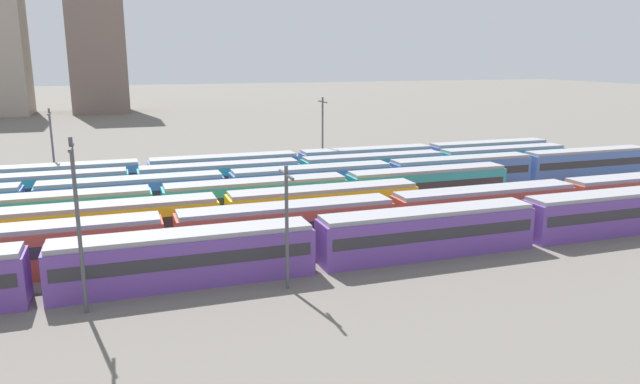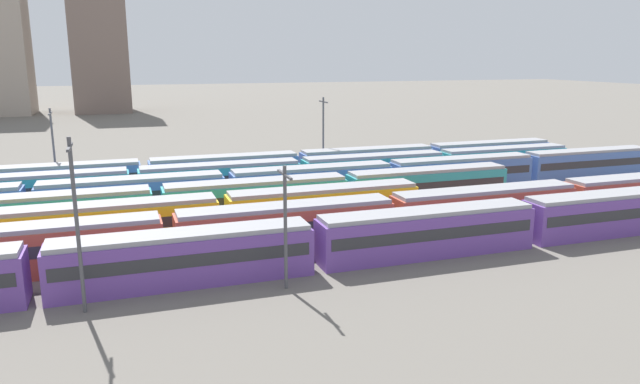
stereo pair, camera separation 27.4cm
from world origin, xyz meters
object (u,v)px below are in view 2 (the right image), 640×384
(train_track_3, at_px, (257,198))
(catenary_pole_1, at_px, (53,146))
(train_track_6, at_px, (299,166))
(train_track_0, at_px, (314,244))
(train_track_2, at_px, (108,224))
(train_track_5, at_px, (300,174))
(catenary_pole_2, at_px, (285,221))
(train_track_4, at_px, (312,183))
(catenary_pole_3, at_px, (323,132))
(train_track_1, at_px, (391,216))
(catenary_pole_0, at_px, (76,218))

(train_track_3, relative_size, catenary_pole_1, 5.73)
(train_track_3, height_order, train_track_6, same)
(train_track_0, distance_m, train_track_2, 17.86)
(train_track_0, bearing_deg, train_track_5, 75.23)
(train_track_2, distance_m, catenary_pole_2, 18.00)
(train_track_2, bearing_deg, train_track_4, 26.16)
(train_track_3, xyz_separation_m, train_track_5, (7.66, 10.40, 0.00))
(train_track_2, xyz_separation_m, catenary_pole_1, (-5.99, 24.09, 3.51))
(catenary_pole_3, bearing_deg, train_track_3, -125.85)
(train_track_6, height_order, catenary_pole_2, catenary_pole_2)
(train_track_1, distance_m, train_track_4, 15.75)
(train_track_2, height_order, train_track_4, same)
(train_track_0, distance_m, catenary_pole_1, 40.28)
(train_track_1, relative_size, catenary_pole_1, 7.68)
(train_track_3, bearing_deg, train_track_1, -47.23)
(train_track_3, relative_size, train_track_5, 0.75)
(train_track_5, height_order, catenary_pole_0, catenary_pole_0)
(catenary_pole_2, bearing_deg, train_track_4, 68.00)
(train_track_5, bearing_deg, catenary_pole_3, 54.84)
(train_track_0, bearing_deg, train_track_4, 72.27)
(train_track_2, bearing_deg, train_track_5, 36.12)
(train_track_1, distance_m, catenary_pole_2, 14.78)
(train_track_2, relative_size, train_track_4, 0.60)
(train_track_4, xyz_separation_m, catenary_pole_2, (-9.68, -23.95, 2.88))
(train_track_1, height_order, train_track_4, same)
(train_track_2, bearing_deg, train_track_6, 42.43)
(train_track_0, bearing_deg, train_track_2, 144.39)
(train_track_6, bearing_deg, train_track_0, -104.79)
(train_track_1, bearing_deg, catenary_pole_3, 82.74)
(train_track_5, bearing_deg, train_track_2, -143.88)
(train_track_6, height_order, catenary_pole_0, catenary_pole_0)
(train_track_3, distance_m, catenary_pole_1, 27.53)
(train_track_3, relative_size, catenary_pole_3, 5.41)
(train_track_0, height_order, catenary_pole_2, catenary_pole_2)
(train_track_0, height_order, train_track_4, same)
(train_track_3, height_order, catenary_pole_1, catenary_pole_1)
(train_track_3, bearing_deg, catenary_pole_1, 136.23)
(train_track_6, bearing_deg, catenary_pole_0, -125.29)
(train_track_3, distance_m, catenary_pole_2, 19.10)
(catenary_pole_2, bearing_deg, train_track_6, 71.84)
(train_track_0, distance_m, train_track_3, 15.62)
(train_track_5, relative_size, catenary_pole_3, 7.24)
(train_track_3, xyz_separation_m, train_track_4, (7.45, 5.20, 0.00))
(train_track_2, xyz_separation_m, train_track_4, (21.17, 10.40, 0.00))
(train_track_1, height_order, train_track_2, same)
(train_track_5, height_order, train_track_6, same)
(catenary_pole_2, bearing_deg, train_track_2, 130.31)
(train_track_3, distance_m, train_track_5, 12.92)
(train_track_6, height_order, catenary_pole_3, catenary_pole_3)
(catenary_pole_1, relative_size, catenary_pole_2, 1.14)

